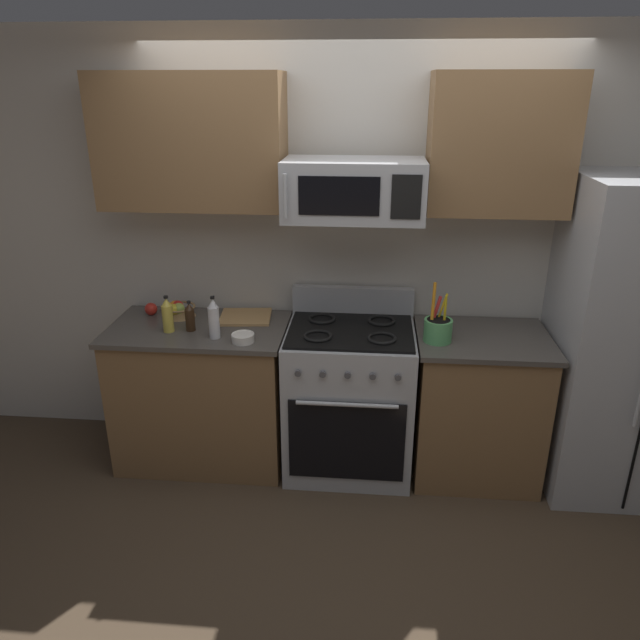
% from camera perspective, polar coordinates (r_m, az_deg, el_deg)
% --- Properties ---
extents(ground_plane, '(16.00, 16.00, 0.00)m').
position_cam_1_polar(ground_plane, '(3.43, 2.12, -19.90)').
color(ground_plane, '#473828').
extents(wall_back, '(8.00, 0.10, 2.60)m').
position_cam_1_polar(wall_back, '(3.78, 3.31, 6.65)').
color(wall_back, beige).
rests_on(wall_back, ground).
extents(counter_left, '(1.07, 0.65, 0.91)m').
position_cam_1_polar(counter_left, '(3.87, -11.12, -6.83)').
color(counter_left, olive).
rests_on(counter_left, ground).
extents(range_oven, '(0.76, 0.69, 1.09)m').
position_cam_1_polar(range_oven, '(3.72, 2.81, -7.33)').
color(range_oven, '#B2B5BA').
rests_on(range_oven, ground).
extents(counter_right, '(0.77, 0.65, 0.91)m').
position_cam_1_polar(counter_right, '(3.79, 14.73, -7.84)').
color(counter_right, olive).
rests_on(counter_right, ground).
extents(refrigerator, '(0.77, 0.76, 1.84)m').
position_cam_1_polar(refrigerator, '(3.80, 27.29, -1.78)').
color(refrigerator, '#B2B5BA').
rests_on(refrigerator, ground).
extents(microwave, '(0.76, 0.44, 0.32)m').
position_cam_1_polar(microwave, '(3.33, 3.24, 12.31)').
color(microwave, '#B2B5BA').
extents(upper_cabinets_left, '(1.06, 0.34, 0.75)m').
position_cam_1_polar(upper_cabinets_left, '(3.59, -12.22, 16.29)').
color(upper_cabinets_left, olive).
extents(upper_cabinets_right, '(0.76, 0.34, 0.75)m').
position_cam_1_polar(upper_cabinets_right, '(3.50, 16.79, 15.75)').
color(upper_cabinets_right, olive).
extents(utensil_crock, '(0.16, 0.16, 0.34)m').
position_cam_1_polar(utensil_crock, '(3.44, 11.19, -0.83)').
color(utensil_crock, '#59AD66').
rests_on(utensil_crock, counter_right).
extents(fruit_basket, '(0.20, 0.20, 0.10)m').
position_cam_1_polar(fruit_basket, '(3.85, -13.36, 0.98)').
color(fruit_basket, '#9E7A4C').
rests_on(fruit_basket, counter_left).
extents(apple_loose, '(0.08, 0.08, 0.08)m').
position_cam_1_polar(apple_loose, '(3.92, -15.84, 1.02)').
color(apple_loose, red).
rests_on(apple_loose, counter_left).
extents(cutting_board, '(0.34, 0.31, 0.02)m').
position_cam_1_polar(cutting_board, '(3.76, -7.12, 0.30)').
color(cutting_board, tan).
rests_on(cutting_board, counter_left).
extents(bottle_soy, '(0.06, 0.06, 0.18)m').
position_cam_1_polar(bottle_soy, '(3.60, -12.32, 0.26)').
color(bottle_soy, '#382314').
rests_on(bottle_soy, counter_left).
extents(bottle_oil, '(0.06, 0.06, 0.22)m').
position_cam_1_polar(bottle_oil, '(3.61, -14.36, 0.44)').
color(bottle_oil, gold).
rests_on(bottle_oil, counter_left).
extents(bottle_vinegar, '(0.06, 0.06, 0.25)m').
position_cam_1_polar(bottle_vinegar, '(3.46, -10.11, 0.12)').
color(bottle_vinegar, silver).
rests_on(bottle_vinegar, counter_left).
extents(prep_bowl, '(0.13, 0.13, 0.05)m').
position_cam_1_polar(prep_bowl, '(3.41, -7.37, -1.66)').
color(prep_bowl, white).
rests_on(prep_bowl, counter_left).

